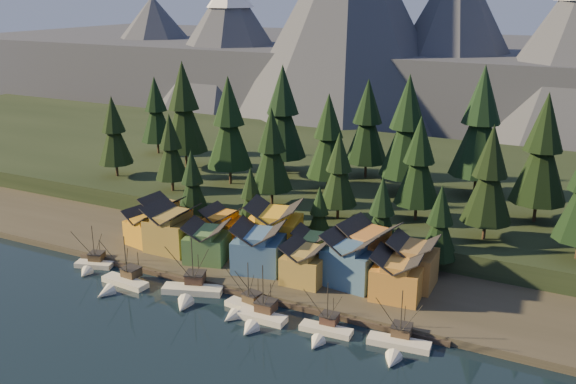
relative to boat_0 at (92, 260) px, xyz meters
The scene contains 45 objects.
ground 36.01m from the boat_0, 18.90° to the right, with size 500.00×500.00×0.00m, color black.
shore_strip 44.30m from the boat_0, 39.81° to the left, with size 400.00×50.00×1.50m, color #363227.
hillside 85.42m from the boat_0, 66.53° to the left, with size 420.00×100.00×6.00m, color black.
dock 34.39m from the boat_0, ahead, with size 80.00×4.00×1.00m, color #41372F.
mountain_ridge 205.55m from the boat_0, 81.60° to the left, with size 560.00×190.00×90.00m.
boat_0 is the anchor object (origin of this frame).
boat_1 11.82m from the boat_0, 19.66° to the right, with size 10.46×11.27×11.16m.
boat_2 25.62m from the boat_0, ahead, with size 12.23×12.69×12.34m.
boat_3 37.76m from the boat_0, ahead, with size 9.06×9.62×10.15m.
boat_4 42.42m from the boat_0, ahead, with size 9.22×10.01×11.47m.
boat_5 54.12m from the boat_0, ahead, with size 9.40×10.16×9.95m.
boat_6 66.54m from the boat_0, ahead, with size 10.77×11.56×10.87m.
house_front_0 14.30m from the boat_0, 73.72° to the left, with size 9.14×8.80×7.84m.
house_front_1 17.85m from the boat_0, 49.70° to the left, with size 9.79×9.40×10.07m.
house_front_2 24.34m from the boat_0, 29.71° to the left, with size 10.23×10.28×8.18m.
house_front_3 35.46m from the boat_0, 21.03° to the left, with size 11.28×10.94×9.67m.
house_front_4 45.29m from the boat_0, 15.18° to the left, with size 7.99×8.59×7.95m.
house_front_5 54.22m from the boat_0, 16.17° to the left, with size 10.67×9.89×10.24m.
house_front_6 63.01m from the boat_0, 12.33° to the left, with size 9.44×9.00×8.79m.
house_back_0 20.35m from the boat_0, 79.63° to the left, with size 8.70×8.40×8.83m.
house_back_1 28.41m from the boat_0, 46.68° to the left, with size 7.75×7.85×8.54m.
house_back_2 38.65m from the boat_0, 34.25° to the left, with size 12.55×11.89×11.33m.
house_back_3 46.10m from the boat_0, 25.38° to the left, with size 8.36×7.66×7.65m.
house_back_4 57.33m from the boat_0, 21.09° to the left, with size 11.32×11.01×10.67m.
house_back_5 65.56m from the boat_0, 17.40° to the left, with size 8.82×8.92×9.61m.
tree_hill_0 51.72m from the boat_0, 124.74° to the left, with size 9.60×9.60×22.37m.
tree_hill_1 62.16m from the boat_0, 105.84° to the left, with size 13.18×13.18×30.70m.
tree_hill_2 39.78m from the boat_0, 99.35° to the left, with size 8.63×8.63×20.11m.
tree_hill_3 52.36m from the boat_0, 85.25° to the left, with size 12.32×12.32×28.69m.
tree_hill_4 67.71m from the boat_0, 79.26° to the left, with size 13.06×13.06×30.43m.
tree_hill_5 47.35m from the boat_0, 60.15° to the left, with size 10.15×10.15×23.63m.
tree_hill_6 63.78m from the boat_0, 60.64° to the left, with size 10.91×10.91×25.41m.
tree_hill_7 56.09m from the boat_0, 42.26° to the left, with size 8.58×8.58×19.99m.
tree_hill_8 79.82m from the boat_0, 51.50° to the left, with size 13.01×13.01×30.32m.
tree_hill_9 72.85m from the boat_0, 37.74° to the left, with size 10.23×10.23×23.84m.
tree_hill_10 96.16m from the boat_0, 46.88° to the left, with size 13.99×13.99×32.59m.
tree_hill_11 83.41m from the boat_0, 28.04° to the left, with size 10.44×10.44×24.32m.
tree_hill_12 98.76m from the boat_0, 34.19° to the left, with size 12.49×12.49×29.11m.
tree_hill_15 80.39m from the boat_0, 64.20° to the left, with size 11.68×11.68×27.22m.
tree_hill_16 76.52m from the boat_0, 117.12° to the left, with size 10.38×10.38×24.19m.
tree_shore_0 30.53m from the boat_0, 78.02° to the left, with size 7.93×7.93×18.48m.
tree_shore_1 36.86m from the boat_0, 52.17° to the left, with size 6.97×6.97×16.25m.
tree_shore_2 48.76m from the boat_0, 36.01° to the left, with size 6.06×6.06×14.11m.
tree_shore_3 60.86m from the boat_0, 28.14° to the left, with size 7.81×7.81×18.19m.
tree_shore_4 71.54m from the boat_0, 23.56° to the left, with size 7.75×7.75×18.06m.
Camera 1 is at (58.06, -79.09, 55.83)m, focal length 40.00 mm.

